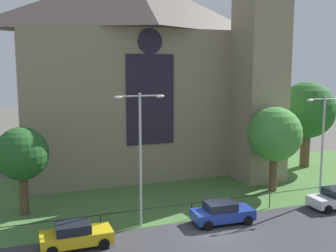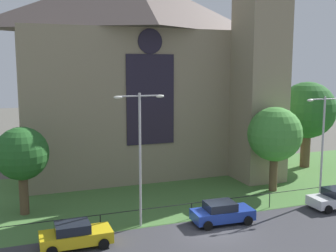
% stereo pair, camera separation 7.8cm
% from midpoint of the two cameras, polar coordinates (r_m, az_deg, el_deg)
% --- Properties ---
extents(ground, '(160.00, 160.00, 0.00)m').
position_cam_midpoint_polar(ground, '(36.55, -0.90, -8.65)').
color(ground, '#56544C').
extents(road_asphalt, '(120.00, 8.00, 0.01)m').
position_cam_midpoint_polar(road_asphalt, '(26.26, 8.28, -15.71)').
color(road_asphalt, '#38383D').
rests_on(road_asphalt, ground).
extents(grass_verge, '(120.00, 20.00, 0.01)m').
position_cam_midpoint_polar(grass_verge, '(34.76, 0.22, -9.54)').
color(grass_verge, '#477538').
rests_on(grass_verge, ground).
extents(church_building, '(23.20, 16.20, 26.00)m').
position_cam_midpoint_polar(church_building, '(41.89, -3.86, 7.75)').
color(church_building, gray).
rests_on(church_building, ground).
extents(iron_railing, '(25.96, 0.07, 1.13)m').
position_cam_midpoint_polar(iron_railing, '(29.47, 3.23, -10.93)').
color(iron_railing, black).
rests_on(iron_railing, ground).
extents(tree_right_far, '(5.94, 5.94, 9.07)m').
position_cam_midpoint_polar(tree_right_far, '(45.55, 18.66, 2.02)').
color(tree_right_far, brown).
rests_on(tree_right_far, ground).
extents(tree_right_near, '(4.63, 4.63, 7.27)m').
position_cam_midpoint_polar(tree_right_near, '(35.99, 14.52, -1.17)').
color(tree_right_near, brown).
rests_on(tree_right_near, ground).
extents(tree_left_near, '(3.82, 3.82, 6.40)m').
position_cam_midpoint_polar(tree_left_near, '(31.11, -19.69, -3.74)').
color(tree_left_near, brown).
rests_on(tree_left_near, ground).
extents(streetlamp_near, '(3.37, 0.26, 8.96)m').
position_cam_midpoint_polar(streetlamp_near, '(26.90, -3.96, -2.47)').
color(streetlamp_near, '#B2B2B7').
rests_on(streetlamp_near, ground).
extents(streetlamp_far, '(3.37, 0.26, 8.35)m').
position_cam_midpoint_polar(streetlamp_far, '(34.23, 20.64, -1.24)').
color(streetlamp_far, '#B2B2B7').
rests_on(streetlamp_far, ground).
extents(parked_car_yellow, '(4.21, 2.04, 1.51)m').
position_cam_midpoint_polar(parked_car_yellow, '(25.76, -12.80, -14.54)').
color(parked_car_yellow, gold).
rests_on(parked_car_yellow, ground).
extents(parked_car_blue, '(4.28, 2.19, 1.51)m').
position_cam_midpoint_polar(parked_car_blue, '(28.91, 7.44, -11.81)').
color(parked_car_blue, '#1E3899').
rests_on(parked_car_blue, ground).
extents(parked_car_white, '(4.24, 2.09, 1.51)m').
position_cam_midpoint_polar(parked_car_white, '(34.11, 22.28, -9.22)').
color(parked_car_white, silver).
rests_on(parked_car_white, ground).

